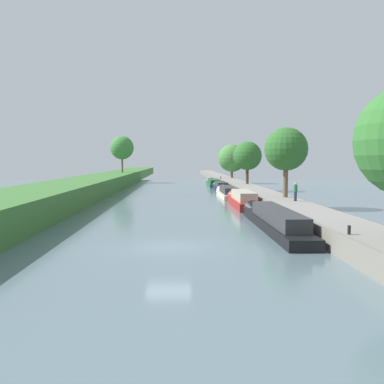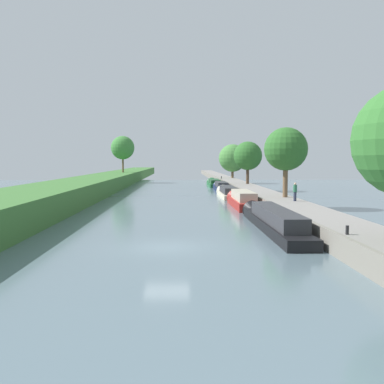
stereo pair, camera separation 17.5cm
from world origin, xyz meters
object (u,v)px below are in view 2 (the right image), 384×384
(narrowboat_red, at_px, (242,200))
(mooring_bollard_far, at_px, (221,177))
(narrowboat_cream, at_px, (227,192))
(mooring_bollard_near, at_px, (347,230))
(person_walking, at_px, (295,191))
(narrowboat_black, at_px, (272,220))
(narrowboat_green, at_px, (214,183))
(narrowboat_navy, at_px, (221,187))

(narrowboat_red, distance_m, mooring_bollard_far, 40.03)
(narrowboat_cream, xyz_separation_m, mooring_bollard_near, (1.98, -35.09, 0.83))
(person_walking, height_order, mooring_bollard_far, person_walking)
(narrowboat_black, xyz_separation_m, mooring_bollard_far, (1.76, 54.41, 0.74))
(narrowboat_green, xyz_separation_m, person_walking, (3.96, -41.58, 1.52))
(narrowboat_navy, xyz_separation_m, person_walking, (3.74, -30.20, 1.48))
(narrowboat_green, bearing_deg, narrowboat_cream, -90.19)
(narrowboat_navy, bearing_deg, mooring_bollard_near, -87.95)
(narrowboat_red, height_order, mooring_bollard_near, narrowboat_red)
(narrowboat_navy, distance_m, narrowboat_green, 11.38)
(narrowboat_black, distance_m, narrowboat_green, 49.66)
(person_walking, xyz_separation_m, mooring_bollard_near, (-2.06, -16.95, -0.65))
(narrowboat_black, xyz_separation_m, narrowboat_green, (-0.14, 49.66, -0.13))
(narrowboat_navy, relative_size, narrowboat_green, 0.87)
(mooring_bollard_near, bearing_deg, narrowboat_black, 101.23)
(narrowboat_black, xyz_separation_m, mooring_bollard_near, (1.76, -8.87, 0.74))
(narrowboat_green, bearing_deg, mooring_bollard_far, 68.17)
(narrowboat_red, height_order, mooring_bollard_far, narrowboat_red)
(narrowboat_red, height_order, narrowboat_green, narrowboat_red)
(narrowboat_red, distance_m, person_walking, 7.54)
(narrowboat_cream, distance_m, mooring_bollard_near, 35.16)
(narrowboat_black, bearing_deg, person_walking, 64.72)
(narrowboat_cream, xyz_separation_m, person_walking, (4.04, -18.14, 1.47))
(narrowboat_black, distance_m, mooring_bollard_near, 9.07)
(narrowboat_navy, xyz_separation_m, mooring_bollard_near, (1.68, -47.15, 0.83))
(mooring_bollard_near, bearing_deg, narrowboat_navy, 92.05)
(narrowboat_red, bearing_deg, mooring_bollard_near, -85.60)
(narrowboat_red, height_order, narrowboat_cream, narrowboat_red)
(narrowboat_green, bearing_deg, person_walking, -84.56)
(mooring_bollard_far, bearing_deg, narrowboat_red, -92.56)
(narrowboat_green, relative_size, mooring_bollard_far, 26.06)
(narrowboat_red, xyz_separation_m, mooring_bollard_near, (1.79, -23.30, 0.70))
(narrowboat_black, xyz_separation_m, narrowboat_navy, (0.08, 38.28, -0.09))
(person_walking, bearing_deg, narrowboat_navy, 97.06)
(narrowboat_red, bearing_deg, narrowboat_black, -89.88)
(mooring_bollard_far, bearing_deg, mooring_bollard_near, -90.00)
(narrowboat_black, relative_size, person_walking, 9.59)
(narrowboat_red, bearing_deg, narrowboat_green, 90.18)
(narrowboat_navy, distance_m, person_walking, 30.47)
(narrowboat_cream, xyz_separation_m, narrowboat_navy, (0.29, 12.06, -0.01))
(narrowboat_green, distance_m, mooring_bollard_far, 5.19)
(narrowboat_navy, xyz_separation_m, narrowboat_green, (-0.22, 11.38, -0.04))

